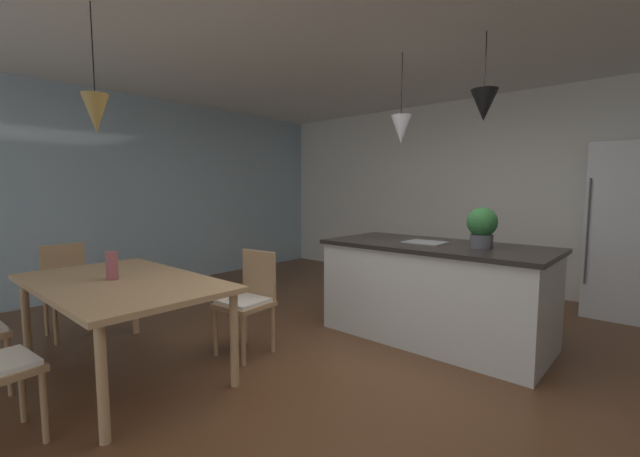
# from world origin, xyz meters

# --- Properties ---
(ground_plane) EXTENTS (10.00, 8.40, 0.04)m
(ground_plane) POSITION_xyz_m (0.00, 0.00, -0.02)
(ground_plane) COLOR brown
(ceiling_slab) EXTENTS (10.00, 8.40, 0.12)m
(ceiling_slab) POSITION_xyz_m (0.00, 0.00, 2.76)
(ceiling_slab) COLOR white
(wall_back_kitchen) EXTENTS (10.00, 0.12, 2.70)m
(wall_back_kitchen) POSITION_xyz_m (0.00, 3.26, 1.35)
(wall_back_kitchen) COLOR white
(wall_back_kitchen) RESTS_ON ground_plane
(window_wall_left_glazing) EXTENTS (0.06, 8.40, 2.70)m
(window_wall_left_glazing) POSITION_xyz_m (-4.06, 0.00, 1.35)
(window_wall_left_glazing) COLOR #9EB7C6
(window_wall_left_glazing) RESTS_ON ground_plane
(dining_table) EXTENTS (1.76, 1.04, 0.72)m
(dining_table) POSITION_xyz_m (-1.43, -1.39, 0.66)
(dining_table) COLOR tan
(dining_table) RESTS_ON ground_plane
(chair_far_right) EXTENTS (0.44, 0.44, 0.87)m
(chair_far_right) POSITION_xyz_m (-1.04, -0.51, 0.47)
(chair_far_right) COLOR #A87F56
(chair_far_right) RESTS_ON ground_plane
(chair_window_end) EXTENTS (0.41, 0.41, 0.87)m
(chair_window_end) POSITION_xyz_m (-2.69, -1.39, 0.47)
(chair_window_end) COLOR #A87F56
(chair_window_end) RESTS_ON ground_plane
(kitchen_island) EXTENTS (2.02, 0.97, 0.91)m
(kitchen_island) POSITION_xyz_m (0.00, 0.87, 0.46)
(kitchen_island) COLOR silver
(kitchen_island) RESTS_ON ground_plane
(refrigerator) EXTENTS (0.72, 0.67, 1.90)m
(refrigerator) POSITION_xyz_m (1.27, 2.86, 0.95)
(refrigerator) COLOR silver
(refrigerator) RESTS_ON ground_plane
(pendant_over_table) EXTENTS (0.18, 0.18, 0.90)m
(pendant_over_table) POSITION_xyz_m (-1.47, -1.49, 1.94)
(pendant_over_table) COLOR black
(pendant_over_island_main) EXTENTS (0.19, 0.19, 0.85)m
(pendant_over_island_main) POSITION_xyz_m (-0.39, 0.87, 1.98)
(pendant_over_island_main) COLOR black
(pendant_over_island_aux) EXTENTS (0.22, 0.22, 0.72)m
(pendant_over_island_aux) POSITION_xyz_m (0.39, 0.87, 2.11)
(pendant_over_island_aux) COLOR black
(potted_plant_on_island) EXTENTS (0.25, 0.25, 0.35)m
(potted_plant_on_island) POSITION_xyz_m (0.42, 0.87, 1.09)
(potted_plant_on_island) COLOR #4C4C51
(potted_plant_on_island) RESTS_ON kitchen_island
(vase_on_dining_table) EXTENTS (0.09, 0.09, 0.21)m
(vase_on_dining_table) POSITION_xyz_m (-1.50, -1.43, 0.83)
(vase_on_dining_table) COLOR #994C51
(vase_on_dining_table) RESTS_ON dining_table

